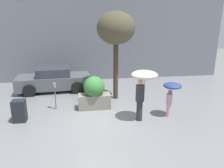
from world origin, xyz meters
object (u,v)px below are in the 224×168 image
(person_child, at_px, (172,90))
(street_tree, at_px, (116,29))
(person_adult, at_px, (143,82))
(parked_car_near, at_px, (54,80))
(planter_box, at_px, (94,93))
(parking_meter, at_px, (55,91))
(newspaper_box, at_px, (19,111))

(person_child, xyz_separation_m, street_tree, (-1.93, 2.53, 2.33))
(person_adult, height_order, person_child, person_adult)
(parked_car_near, bearing_deg, street_tree, -122.42)
(planter_box, relative_size, street_tree, 0.35)
(parking_meter, bearing_deg, parked_car_near, 97.18)
(person_adult, relative_size, newspaper_box, 2.31)
(parked_car_near, bearing_deg, parking_meter, -176.79)
(person_child, bearing_deg, planter_box, 143.06)
(planter_box, xyz_separation_m, parking_meter, (-1.77, 0.13, 0.15))
(planter_box, distance_m, newspaper_box, 3.23)
(parked_car_near, distance_m, newspaper_box, 4.03)
(person_adult, xyz_separation_m, parked_car_near, (-3.96, 4.50, -1.00))
(person_child, xyz_separation_m, parked_car_near, (-5.24, 4.32, -0.54))
(person_adult, relative_size, parking_meter, 1.66)
(planter_box, bearing_deg, parking_meter, 175.76)
(person_adult, bearing_deg, planter_box, 138.25)
(person_adult, relative_size, street_tree, 0.48)
(person_adult, distance_m, parking_meter, 4.03)
(person_adult, xyz_separation_m, person_child, (1.28, 0.18, -0.46))
(parking_meter, bearing_deg, street_tree, 19.72)
(planter_box, relative_size, person_child, 1.03)
(planter_box, bearing_deg, newspaper_box, -163.15)
(planter_box, bearing_deg, street_tree, 45.07)
(person_adult, height_order, parking_meter, person_adult)
(person_adult, height_order, newspaper_box, person_adult)
(planter_box, distance_m, street_tree, 3.23)
(planter_box, xyz_separation_m, street_tree, (1.19, 1.19, 2.75))
(person_child, bearing_deg, newspaper_box, 162.55)
(person_child, bearing_deg, parking_meter, 149.56)
(planter_box, height_order, parking_meter, planter_box)
(person_adult, bearing_deg, newspaper_box, 171.01)
(planter_box, xyz_separation_m, person_adult, (1.84, -1.52, 0.88))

